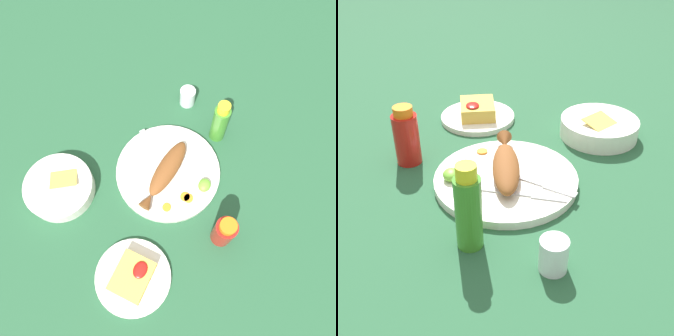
# 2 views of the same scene
# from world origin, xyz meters

# --- Properties ---
(ground_plane) EXTENTS (4.00, 4.00, 0.00)m
(ground_plane) POSITION_xyz_m (0.00, 0.00, 0.00)
(ground_plane) COLOR #235133
(main_plate) EXTENTS (0.31, 0.31, 0.02)m
(main_plate) POSITION_xyz_m (0.00, 0.00, 0.01)
(main_plate) COLOR silver
(main_plate) RESTS_ON ground_plane
(fried_fish) EXTENTS (0.23, 0.07, 0.04)m
(fried_fish) POSITION_xyz_m (-0.01, 0.00, 0.04)
(fried_fish) COLOR brown
(fried_fish) RESTS_ON main_plate
(fork_near) EXTENTS (0.12, 0.16, 0.00)m
(fork_near) POSITION_xyz_m (0.04, 0.07, 0.02)
(fork_near) COLOR silver
(fork_near) RESTS_ON main_plate
(fork_far) EXTENTS (0.07, 0.18, 0.00)m
(fork_far) POSITION_xyz_m (0.07, 0.03, 0.02)
(fork_far) COLOR silver
(fork_far) RESTS_ON main_plate
(carrot_slice_near) EXTENTS (0.02, 0.02, 0.00)m
(carrot_slice_near) POSITION_xyz_m (-0.10, -0.04, 0.02)
(carrot_slice_near) COLOR orange
(carrot_slice_near) RESTS_ON main_plate
(carrot_slice_mid) EXTENTS (0.03, 0.03, 0.00)m
(carrot_slice_mid) POSITION_xyz_m (-0.05, -0.08, 0.02)
(carrot_slice_mid) COLOR orange
(carrot_slice_mid) RESTS_ON main_plate
(carrot_slice_far) EXTENTS (0.03, 0.03, 0.00)m
(carrot_slice_far) POSITION_xyz_m (-0.05, -0.09, 0.02)
(carrot_slice_far) COLOR orange
(carrot_slice_far) RESTS_ON main_plate
(lime_wedge_main) EXTENTS (0.04, 0.04, 0.02)m
(lime_wedge_main) POSITION_xyz_m (-0.00, -0.12, 0.03)
(lime_wedge_main) COLOR #6BB233
(lime_wedge_main) RESTS_ON main_plate
(hot_sauce_bottle_red) EXTENTS (0.06, 0.06, 0.14)m
(hot_sauce_bottle_red) POSITION_xyz_m (-0.11, -0.21, 0.07)
(hot_sauce_bottle_red) COLOR #B21914
(hot_sauce_bottle_red) RESTS_ON ground_plane
(hot_sauce_bottle_green) EXTENTS (0.05, 0.05, 0.17)m
(hot_sauce_bottle_green) POSITION_xyz_m (0.18, -0.08, 0.08)
(hot_sauce_bottle_green) COLOR #3D8428
(hot_sauce_bottle_green) RESTS_ON ground_plane
(salt_cup) EXTENTS (0.05, 0.05, 0.06)m
(salt_cup) POSITION_xyz_m (0.25, 0.05, 0.03)
(salt_cup) COLOR silver
(salt_cup) RESTS_ON ground_plane
(side_plate_fries) EXTENTS (0.20, 0.20, 0.01)m
(side_plate_fries) POSITION_xyz_m (-0.31, -0.05, 0.01)
(side_plate_fries) COLOR silver
(side_plate_fries) RESTS_ON ground_plane
(fries_pile) EXTENTS (0.11, 0.09, 0.04)m
(fries_pile) POSITION_xyz_m (-0.31, -0.05, 0.03)
(fries_pile) COLOR gold
(fries_pile) RESTS_ON side_plate_fries
(guacamole_bowl) EXTENTS (0.20, 0.20, 0.06)m
(guacamole_bowl) POSITION_xyz_m (-0.18, 0.26, 0.03)
(guacamole_bowl) COLOR white
(guacamole_bowl) RESTS_ON ground_plane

